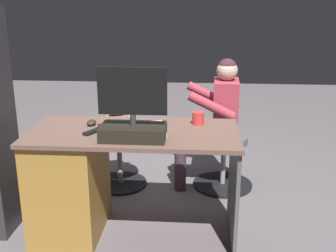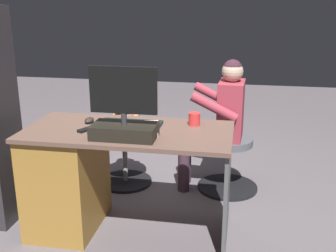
{
  "view_description": "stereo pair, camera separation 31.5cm",
  "coord_description": "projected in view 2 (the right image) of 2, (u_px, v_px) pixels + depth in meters",
  "views": [
    {
      "loc": [
        -0.42,
        2.96,
        1.6
      ],
      "look_at": [
        -0.19,
        -0.04,
        0.67
      ],
      "focal_mm": 44.92,
      "sensor_mm": 36.0,
      "label": 1
    },
    {
      "loc": [
        -0.73,
        2.92,
        1.6
      ],
      "look_at": [
        -0.19,
        -0.04,
        0.67
      ],
      "focal_mm": 44.92,
      "sensor_mm": 36.0,
      "label": 2
    }
  ],
  "objects": [
    {
      "name": "desk",
      "position": [
        80.0,
        174.0,
        2.94
      ],
      "size": [
        1.38,
        0.66,
        0.75
      ],
      "color": "brown",
      "rests_on": "ground_plane"
    },
    {
      "name": "notebook_binder",
      "position": [
        142.0,
        128.0,
        2.76
      ],
      "size": [
        0.27,
        0.34,
        0.02
      ],
      "primitive_type": "cube",
      "rotation": [
        0.0,
        0.0,
        0.2
      ],
      "color": "silver",
      "rests_on": "desk"
    },
    {
      "name": "monitor",
      "position": [
        124.0,
        119.0,
        2.58
      ],
      "size": [
        0.42,
        0.22,
        0.45
      ],
      "color": "black",
      "rests_on": "desk"
    },
    {
      "name": "cup",
      "position": [
        194.0,
        119.0,
        2.86
      ],
      "size": [
        0.08,
        0.08,
        0.09
      ],
      "primitive_type": "cylinder",
      "color": "red",
      "rests_on": "desk"
    },
    {
      "name": "teddy_bear",
      "position": [
        124.0,
        115.0,
        3.59
      ],
      "size": [
        0.24,
        0.24,
        0.35
      ],
      "color": "#A46A49",
      "rests_on": "office_chair_teddy"
    },
    {
      "name": "ground_plane",
      "position": [
        143.0,
        206.0,
        3.34
      ],
      "size": [
        10.0,
        10.0,
        0.0
      ],
      "primitive_type": "plane",
      "color": "#60595E"
    },
    {
      "name": "visitor_chair",
      "position": [
        228.0,
        161.0,
        3.58
      ],
      "size": [
        0.52,
        0.52,
        0.46
      ],
      "color": "black",
      "rests_on": "ground_plane"
    },
    {
      "name": "office_chair_teddy",
      "position": [
        125.0,
        154.0,
        3.68
      ],
      "size": [
        0.46,
        0.46,
        0.46
      ],
      "color": "black",
      "rests_on": "ground_plane"
    },
    {
      "name": "tv_remote",
      "position": [
        88.0,
        129.0,
        2.76
      ],
      "size": [
        0.11,
        0.15,
        0.02
      ],
      "primitive_type": "cube",
      "rotation": [
        0.0,
        0.0,
        -0.5
      ],
      "color": "black",
      "rests_on": "desk"
    },
    {
      "name": "computer_mouse",
      "position": [
        89.0,
        120.0,
        2.92
      ],
      "size": [
        0.06,
        0.1,
        0.04
      ],
      "primitive_type": "ellipsoid",
      "color": "#2A2421",
      "rests_on": "desk"
    },
    {
      "name": "person",
      "position": [
        219.0,
        115.0,
        3.47
      ],
      "size": [
        0.53,
        0.49,
        1.12
      ],
      "color": "#9B3341",
      "rests_on": "ground_plane"
    },
    {
      "name": "keyboard",
      "position": [
        131.0,
        123.0,
        2.88
      ],
      "size": [
        0.42,
        0.14,
        0.02
      ],
      "primitive_type": "cube",
      "color": "black",
      "rests_on": "desk"
    }
  ]
}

